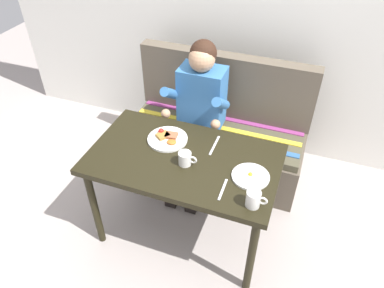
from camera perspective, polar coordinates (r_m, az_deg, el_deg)
ground_plane at (r=2.82m, az=-1.09°, el=-13.26°), size 8.00×8.00×0.00m
back_wall at (r=3.07m, az=7.79°, el=21.28°), size 4.40×0.10×2.60m
table at (r=2.33m, az=-1.28°, el=-3.56°), size 1.20×0.70×0.73m
couch at (r=3.09m, az=3.95°, el=1.19°), size 1.44×0.56×1.00m
person at (r=2.74m, az=1.09°, el=6.31°), size 0.45×0.61×1.21m
plate_breakfast at (r=2.41m, az=-3.88°, el=0.90°), size 0.27×0.27×0.05m
plate_eggs at (r=2.17m, az=9.18°, el=-5.02°), size 0.22×0.22×0.04m
coffee_mug at (r=2.20m, az=-1.06°, el=-2.25°), size 0.12×0.08×0.09m
coffee_mug_second at (r=1.99m, az=9.66°, el=-8.46°), size 0.12×0.08×0.10m
fork at (r=2.08m, az=4.86°, el=-7.11°), size 0.02×0.17×0.00m
knife at (r=2.37m, az=3.56°, el=-0.21°), size 0.01×0.20×0.00m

